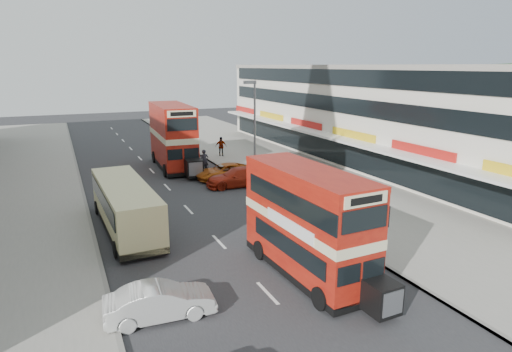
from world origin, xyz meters
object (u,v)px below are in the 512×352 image
bus_second (173,136)px  coach (125,205)px  car_left_front (160,302)px  bus_main (308,223)px  pedestrian_far (221,146)px  cyclist (205,167)px  street_lamp (254,125)px  car_right_a (238,177)px  car_right_b (225,172)px  pedestrian_near (288,177)px

bus_second → coach: size_ratio=1.06×
bus_second → car_left_front: 25.44m
bus_main → pedestrian_far: (5.43, 26.35, -1.37)m
cyclist → car_left_front: bearing=-113.7°
bus_main → car_left_front: size_ratio=2.12×
street_lamp → pedestrian_far: street_lamp is taller
cyclist → bus_second: bearing=109.6°
car_right_a → bus_main: bearing=-5.9°
street_lamp → bus_second: 9.68m
car_right_b → bus_second: bearing=-157.2°
car_left_front → pedestrian_near: 18.28m
bus_second → car_right_b: size_ratio=2.17×
car_left_front → bus_second: bearing=-11.1°
coach → car_right_b: coach is taller
coach → pedestrian_far: size_ratio=4.94×
cyclist → car_right_a: bearing=-73.6°
coach → car_right_a: coach is taller
bus_main → car_left_front: 7.10m
coach → pedestrian_near: size_ratio=5.05×
coach → pedestrian_near: (12.37, 3.33, -0.39)m
coach → cyclist: 13.11m
pedestrian_near → street_lamp: bearing=-74.7°
coach → car_right_a: size_ratio=1.91×
bus_main → coach: bearing=-56.4°
street_lamp → car_right_a: size_ratio=1.60×
bus_second → car_right_a: bus_second is taller
car_right_a → pedestrian_near: pedestrian_near is taller
car_right_a → pedestrian_near: (2.96, -2.76, 0.37)m
car_left_front → car_right_b: size_ratio=0.86×
street_lamp → car_right_b: (-1.59, 2.41, -4.12)m
street_lamp → bus_main: 15.92m
pedestrian_near → car_right_b: bearing=-73.2°
car_right_b → coach: bearing=-48.8°
street_lamp → car_right_a: street_lamp is taller
bus_second → car_left_front: size_ratio=2.52×
coach → pedestrian_far: 21.03m
pedestrian_near → pedestrian_far: pedestrian_far is taller
street_lamp → pedestrian_near: 4.87m
coach → pedestrian_near: coach is taller
bus_main → pedestrian_near: size_ratio=4.51×
bus_main → pedestrian_far: size_ratio=4.41×
bus_main → pedestrian_far: 26.94m
car_right_a → bus_second: bearing=-155.8°
bus_second → coach: (-6.41, -14.54, -1.46)m
car_right_a → pedestrian_far: bearing=171.5°
car_left_front → pedestrian_far: bearing=-20.1°
cyclist → coach: bearing=-129.4°
bus_second → car_left_front: bus_second is taller
car_right_b → car_left_front: bearing=-28.7°
car_left_front → car_right_b: bearing=-22.9°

